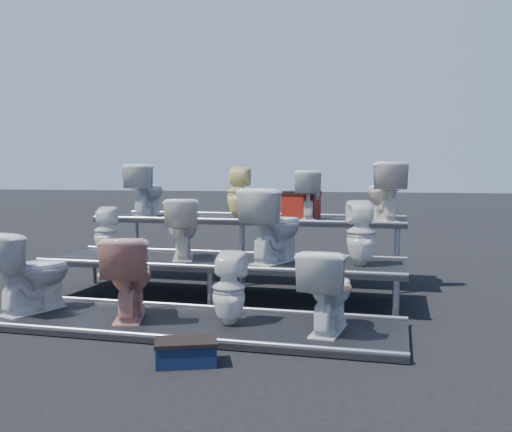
% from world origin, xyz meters
% --- Properties ---
extents(ground, '(80.00, 80.00, 0.00)m').
position_xyz_m(ground, '(0.00, 0.00, 0.00)').
color(ground, black).
rests_on(ground, ground).
extents(tier_front, '(4.20, 1.20, 0.06)m').
position_xyz_m(tier_front, '(0.00, -1.30, 0.03)').
color(tier_front, black).
rests_on(tier_front, ground).
extents(tier_mid, '(4.20, 1.20, 0.46)m').
position_xyz_m(tier_mid, '(0.00, 0.00, 0.23)').
color(tier_mid, black).
rests_on(tier_mid, ground).
extents(tier_back, '(4.20, 1.20, 0.86)m').
position_xyz_m(tier_back, '(0.00, 1.30, 0.43)').
color(tier_back, black).
rests_on(tier_back, ground).
extents(toilet_0, '(0.68, 0.91, 0.83)m').
position_xyz_m(toilet_0, '(-1.64, -1.30, 0.48)').
color(toilet_0, silver).
rests_on(toilet_0, tier_front).
extents(toilet_1, '(0.69, 0.90, 0.81)m').
position_xyz_m(toilet_1, '(-0.56, -1.30, 0.47)').
color(toilet_1, tan).
rests_on(toilet_1, tier_front).
extents(toilet_2, '(0.31, 0.32, 0.69)m').
position_xyz_m(toilet_2, '(0.46, -1.30, 0.40)').
color(toilet_2, silver).
rests_on(toilet_2, tier_front).
extents(toilet_3, '(0.50, 0.78, 0.75)m').
position_xyz_m(toilet_3, '(1.39, -1.30, 0.43)').
color(toilet_3, silver).
rests_on(toilet_3, tier_front).
extents(toilet_4, '(0.32, 0.33, 0.61)m').
position_xyz_m(toilet_4, '(-1.53, 0.00, 0.76)').
color(toilet_4, silver).
rests_on(toilet_4, tier_mid).
extents(toilet_5, '(0.62, 0.80, 0.72)m').
position_xyz_m(toilet_5, '(-0.52, 0.00, 0.82)').
color(toilet_5, silver).
rests_on(toilet_5, tier_mid).
extents(toilet_6, '(0.72, 0.95, 0.85)m').
position_xyz_m(toilet_6, '(0.61, 0.00, 0.89)').
color(toilet_6, silver).
rests_on(toilet_6, tier_mid).
extents(toilet_7, '(0.40, 0.40, 0.72)m').
position_xyz_m(toilet_7, '(1.59, 0.00, 0.82)').
color(toilet_7, silver).
rests_on(toilet_7, tier_mid).
extents(toilet_8, '(0.44, 0.75, 0.75)m').
position_xyz_m(toilet_8, '(-1.58, 1.30, 1.23)').
color(toilet_8, silver).
rests_on(toilet_8, tier_back).
extents(toilet_9, '(0.35, 0.36, 0.72)m').
position_xyz_m(toilet_9, '(-0.18, 1.30, 1.22)').
color(toilet_9, '#F5E793').
rests_on(toilet_9, tier_back).
extents(toilet_10, '(0.46, 0.69, 0.66)m').
position_xyz_m(toilet_10, '(0.79, 1.30, 1.19)').
color(toilet_10, silver).
rests_on(toilet_10, tier_back).
extents(toilet_11, '(0.63, 0.84, 0.76)m').
position_xyz_m(toilet_11, '(1.80, 1.30, 1.24)').
color(toilet_11, silver).
rests_on(toilet_11, tier_back).
extents(red_crate, '(0.50, 0.42, 0.33)m').
position_xyz_m(red_crate, '(0.69, 1.35, 1.02)').
color(red_crate, maroon).
rests_on(red_crate, tier_back).
extents(step_stool, '(0.53, 0.43, 0.16)m').
position_xyz_m(step_stool, '(0.42, -2.29, 0.08)').
color(step_stool, black).
rests_on(step_stool, ground).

